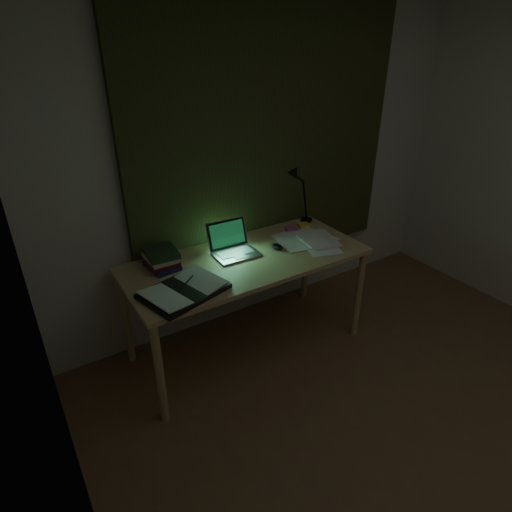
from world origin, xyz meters
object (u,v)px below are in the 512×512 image
(open_textbook, at_px, (184,290))
(desk_lamp, at_px, (308,192))
(loose_papers, at_px, (305,241))
(desk, at_px, (247,304))
(book_stack, at_px, (161,259))
(laptop, at_px, (236,241))

(open_textbook, xyz_separation_m, desk_lamp, (1.28, 0.46, 0.23))
(open_textbook, xyz_separation_m, loose_papers, (1.02, 0.15, -0.01))
(open_textbook, distance_m, loose_papers, 1.03)
(desk, relative_size, book_stack, 7.30)
(laptop, bearing_deg, loose_papers, -8.87)
(desk, xyz_separation_m, loose_papers, (0.48, -0.03, 0.39))
(book_stack, relative_size, desk_lamp, 0.46)
(laptop, bearing_deg, open_textbook, -152.04)
(desk, height_order, loose_papers, loose_papers)
(desk, height_order, laptop, laptop)
(book_stack, height_order, loose_papers, book_stack)
(open_textbook, bearing_deg, laptop, 11.17)
(desk_lamp, bearing_deg, open_textbook, -158.72)
(laptop, bearing_deg, desk, -59.50)
(laptop, height_order, open_textbook, laptop)
(desk, relative_size, loose_papers, 4.25)
(open_textbook, relative_size, desk_lamp, 0.94)
(desk, bearing_deg, desk_lamp, 21.25)
(open_textbook, distance_m, desk_lamp, 1.38)
(desk, bearing_deg, laptop, 118.88)
(open_textbook, xyz_separation_m, book_stack, (0.01, 0.36, 0.04))
(laptop, relative_size, open_textbook, 0.72)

